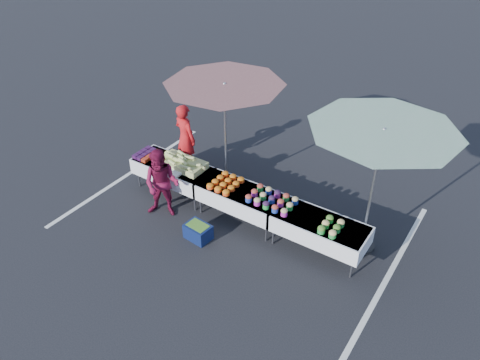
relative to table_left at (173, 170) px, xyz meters
The scene contains 17 objects.
ground 1.89m from the table_left, ahead, with size 80.00×80.00×0.00m, color black.
stripe_left 1.52m from the table_left, behind, with size 0.10×5.00×0.00m, color silver.
stripe_right 5.03m from the table_left, ahead, with size 0.10×5.00×0.00m, color silver.
table_left is the anchor object (origin of this frame).
table_center 1.80m from the table_left, ahead, with size 1.86×0.81×0.75m.
table_right 3.60m from the table_left, ahead, with size 1.86×0.81×0.75m.
berry_punnets 0.74m from the table_left, behind, with size 0.40×0.54×0.08m.
corn_pile 0.36m from the table_left, 10.28° to the left, with size 1.16×0.57×0.26m.
plastic_bags 0.47m from the table_left, 45.00° to the right, with size 0.30×0.25×0.05m, color white.
carrot_bowls 1.47m from the table_left, ahead, with size 0.55×0.69×0.11m.
potato_cups 2.56m from the table_left, ahead, with size 0.94×0.58×0.16m.
bean_baskets 3.87m from the table_left, ahead, with size 0.36×0.50×0.15m.
vendor 1.04m from the table_left, 112.21° to the left, with size 0.62×0.41×1.71m, color red.
customer 0.85m from the table_left, 64.83° to the right, with size 0.76×0.59×1.56m, color maroon.
umbrella_left 2.14m from the table_left, 41.98° to the left, with size 3.07×3.07×2.60m.
umbrella_right 4.70m from the table_left, ahead, with size 3.11×3.11×2.67m.
storage_bin 1.79m from the table_left, 34.20° to the right, with size 0.54×0.42×0.33m.
Camera 1 is at (4.28, -6.45, 6.35)m, focal length 35.00 mm.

